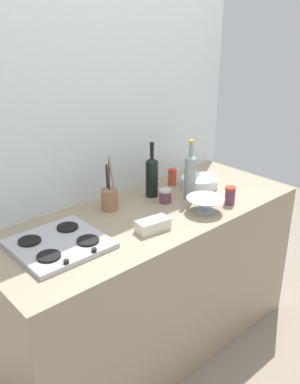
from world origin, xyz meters
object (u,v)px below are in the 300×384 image
at_px(plate_stack, 199,182).
at_px(condiment_jar_rear, 172,177).
at_px(stovetop_hob, 59,244).
at_px(wine_bottle_leftmost, 190,176).
at_px(condiment_jar_front, 230,195).
at_px(mixing_bowl, 205,204).
at_px(butter_dish, 153,225).
at_px(condiment_jar_spare, 165,196).
at_px(utensil_crock, 109,198).
at_px(wine_bottle_mid_left, 152,176).

relative_size(plate_stack, condiment_jar_rear, 2.19).
bearing_deg(stovetop_hob, plate_stack, 2.91).
height_order(wine_bottle_leftmost, condiment_jar_front, wine_bottle_leftmost).
height_order(plate_stack, wine_bottle_leftmost, wine_bottle_leftmost).
bearing_deg(condiment_jar_front, mixing_bowl, 170.83).
xyz_separation_m(stovetop_hob, butter_dish, (0.43, -0.18, 0.02)).
xyz_separation_m(condiment_jar_rear, condiment_jar_spare, (-0.22, -0.16, -0.01)).
height_order(stovetop_hob, plate_stack, plate_stack).
relative_size(plate_stack, wine_bottle_leftmost, 0.65).
bearing_deg(stovetop_hob, condiment_jar_rear, 11.76).
bearing_deg(condiment_jar_rear, mixing_bowl, -109.50).
bearing_deg(mixing_bowl, plate_stack, 46.80).
bearing_deg(butter_dish, utensil_crock, 91.90).
height_order(mixing_bowl, butter_dish, mixing_bowl).
bearing_deg(mixing_bowl, utensil_crock, 135.22).
relative_size(wine_bottle_mid_left, butter_dish, 1.95).
bearing_deg(condiment_jar_front, stovetop_hob, 166.54).
bearing_deg(plate_stack, mixing_bowl, -133.20).
bearing_deg(wine_bottle_mid_left, mixing_bowl, -78.26).
distance_m(butter_dish, condiment_jar_spare, 0.35).
bearing_deg(stovetop_hob, utensil_crock, 21.70).
bearing_deg(stovetop_hob, wine_bottle_leftmost, -1.70).
bearing_deg(condiment_jar_rear, butter_dish, -143.56).
relative_size(stovetop_hob, butter_dish, 2.41).
distance_m(wine_bottle_leftmost, condiment_jar_spare, 0.18).
height_order(butter_dish, utensil_crock, utensil_crock).
distance_m(utensil_crock, condiment_jar_spare, 0.32).
relative_size(wine_bottle_leftmost, condiment_jar_rear, 3.36).
xyz_separation_m(stovetop_hob, mixing_bowl, (0.78, -0.20, 0.03)).
bearing_deg(condiment_jar_spare, mixing_bowl, -71.53).
relative_size(stovetop_hob, wine_bottle_mid_left, 1.24).
distance_m(plate_stack, wine_bottle_mid_left, 0.34).
bearing_deg(wine_bottle_mid_left, condiment_jar_rear, 11.69).
relative_size(stovetop_hob, utensil_crock, 1.31).
bearing_deg(utensil_crock, plate_stack, -10.55).
bearing_deg(condiment_jar_rear, utensil_crock, -176.94).
bearing_deg(condiment_jar_spare, butter_dish, -143.90).
bearing_deg(wine_bottle_leftmost, wine_bottle_mid_left, 128.40).
bearing_deg(condiment_jar_rear, stovetop_hob, -168.24).
xyz_separation_m(wine_bottle_leftmost, condiment_jar_rear, (0.07, 0.22, -0.09)).
bearing_deg(mixing_bowl, butter_dish, 175.79).
relative_size(wine_bottle_leftmost, condiment_jar_spare, 4.45).
distance_m(butter_dish, condiment_jar_rear, 0.62).
height_order(plate_stack, condiment_jar_rear, condiment_jar_rear).
relative_size(butter_dish, condiment_jar_front, 1.63).
bearing_deg(wine_bottle_mid_left, condiment_jar_spare, -92.19).
bearing_deg(wine_bottle_mid_left, stovetop_hob, -168.22).
bearing_deg(wine_bottle_leftmost, plate_stack, 24.02).
bearing_deg(condiment_jar_rear, condiment_jar_front, -84.84).
distance_m(plate_stack, wine_bottle_leftmost, 0.22).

